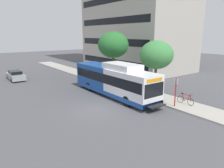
{
  "coord_description": "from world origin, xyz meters",
  "views": [
    {
      "loc": [
        -9.25,
        -14.56,
        6.48
      ],
      "look_at": [
        2.9,
        1.81,
        1.6
      ],
      "focal_mm": 33.42,
      "sensor_mm": 36.0,
      "label": 1
    }
  ],
  "objects_px": {
    "bus_stop_sign_pole": "(176,90)",
    "street_tree_mid_block": "(113,45)",
    "bicycle_parked": "(185,100)",
    "transit_bus": "(114,80)",
    "street_tree_near_stop": "(156,55)",
    "parked_car_far_lane": "(16,75)"
  },
  "relations": [
    {
      "from": "street_tree_near_stop",
      "to": "parked_car_far_lane",
      "type": "xyz_separation_m",
      "value": [
        -10.99,
        16.77,
        -3.62
      ]
    },
    {
      "from": "bicycle_parked",
      "to": "parked_car_far_lane",
      "type": "height_order",
      "value": "parked_car_far_lane"
    },
    {
      "from": "parked_car_far_lane",
      "to": "transit_bus",
      "type": "bearing_deg",
      "value": -65.97
    },
    {
      "from": "bicycle_parked",
      "to": "street_tree_mid_block",
      "type": "bearing_deg",
      "value": 85.86
    },
    {
      "from": "bus_stop_sign_pole",
      "to": "street_tree_mid_block",
      "type": "height_order",
      "value": "street_tree_mid_block"
    },
    {
      "from": "bus_stop_sign_pole",
      "to": "parked_car_far_lane",
      "type": "bearing_deg",
      "value": 112.46
    },
    {
      "from": "bicycle_parked",
      "to": "street_tree_near_stop",
      "type": "xyz_separation_m",
      "value": [
        0.91,
        4.6,
        3.72
      ]
    },
    {
      "from": "bus_stop_sign_pole",
      "to": "street_tree_near_stop",
      "type": "xyz_separation_m",
      "value": [
        2.24,
        4.4,
        2.63
      ]
    },
    {
      "from": "street_tree_mid_block",
      "to": "bus_stop_sign_pole",
      "type": "bearing_deg",
      "value": -100.34
    },
    {
      "from": "street_tree_mid_block",
      "to": "parked_car_far_lane",
      "type": "height_order",
      "value": "street_tree_mid_block"
    },
    {
      "from": "street_tree_mid_block",
      "to": "parked_car_far_lane",
      "type": "relative_size",
      "value": 1.49
    },
    {
      "from": "parked_car_far_lane",
      "to": "bus_stop_sign_pole",
      "type": "bearing_deg",
      "value": -67.54
    },
    {
      "from": "street_tree_near_stop",
      "to": "parked_car_far_lane",
      "type": "distance_m",
      "value": 20.38
    },
    {
      "from": "bus_stop_sign_pole",
      "to": "bicycle_parked",
      "type": "xyz_separation_m",
      "value": [
        1.33,
        -0.2,
        -1.09
      ]
    },
    {
      "from": "transit_bus",
      "to": "bus_stop_sign_pole",
      "type": "relative_size",
      "value": 4.71
    },
    {
      "from": "street_tree_near_stop",
      "to": "street_tree_mid_block",
      "type": "distance_m",
      "value": 7.84
    },
    {
      "from": "street_tree_near_stop",
      "to": "street_tree_mid_block",
      "type": "xyz_separation_m",
      "value": [
        -0.02,
        7.8,
        0.77
      ]
    },
    {
      "from": "bicycle_parked",
      "to": "street_tree_near_stop",
      "type": "height_order",
      "value": "street_tree_near_stop"
    },
    {
      "from": "transit_bus",
      "to": "street_tree_near_stop",
      "type": "height_order",
      "value": "street_tree_near_stop"
    },
    {
      "from": "transit_bus",
      "to": "street_tree_mid_block",
      "type": "xyz_separation_m",
      "value": [
        4.36,
        5.88,
        3.35
      ]
    },
    {
      "from": "transit_bus",
      "to": "parked_car_far_lane",
      "type": "relative_size",
      "value": 2.72
    },
    {
      "from": "transit_bus",
      "to": "street_tree_near_stop",
      "type": "distance_m",
      "value": 5.43
    }
  ]
}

